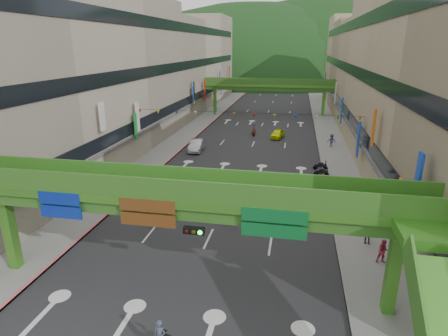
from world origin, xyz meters
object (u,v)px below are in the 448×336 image
scooter_rider_mid (228,208)px  car_yellow (277,134)px  overpass_near (195,213)px  pedestrian_red (383,254)px  car_silver (197,145)px

scooter_rider_mid → car_yellow: (2.32, 29.09, -0.43)m
overpass_near → scooter_rider_mid: bearing=90.4°
overpass_near → car_yellow: overpass_near is taller
scooter_rider_mid → car_yellow: bearing=85.4°
overpass_near → pedestrian_red: (10.77, 5.43, -4.40)m
overpass_near → car_silver: (-7.93, 29.62, -4.45)m
overpass_near → car_silver: 30.98m
pedestrian_red → car_silver: bearing=123.7°
car_silver → pedestrian_red: bearing=-56.7°
overpass_near → car_yellow: size_ratio=7.22×
car_yellow → scooter_rider_mid: bearing=-85.4°
car_yellow → pedestrian_red: (8.52, -33.48, 0.14)m
car_silver → car_yellow: (10.18, 9.29, -0.09)m
overpass_near → car_yellow: (2.25, 38.91, -4.54)m
car_silver → car_yellow: car_silver is taller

